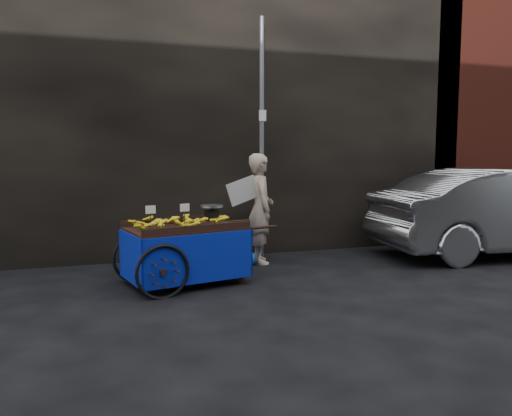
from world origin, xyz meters
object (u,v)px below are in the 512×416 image
object	(u,v)px
banana_cart	(182,233)
parked_car	(505,212)
vendor	(260,208)
plastic_bag	(249,258)

from	to	relation	value
banana_cart	parked_car	bearing A→B (deg)	-10.44
banana_cart	vendor	xyz separation A→B (m)	(1.43, 0.96, 0.19)
banana_cart	plastic_bag	bearing A→B (deg)	21.80
vendor	parked_car	distance (m)	4.32
banana_cart	parked_car	world-z (taller)	parked_car
vendor	parked_car	world-z (taller)	vendor
vendor	parked_car	bearing A→B (deg)	-94.06
vendor	parked_car	size ratio (longest dim) A/B	0.39
banana_cart	plastic_bag	distance (m)	1.57
banana_cart	parked_car	xyz separation A→B (m)	(5.69, 0.25, 0.06)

